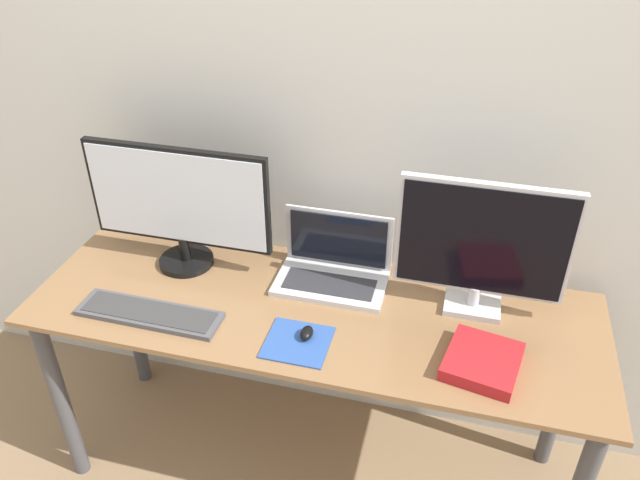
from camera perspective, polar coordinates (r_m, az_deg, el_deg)
The scene contains 9 objects.
wall_back at distance 1.96m, azimuth 2.07°, elevation 12.15°, with size 7.00×0.05×2.50m.
desk at distance 1.99m, azimuth -0.65°, elevation -8.97°, with size 1.74×0.59×0.74m.
monitor_left at distance 2.03m, azimuth -12.79°, elevation 3.25°, with size 0.60×0.18×0.42m.
monitor_right at distance 1.83m, azimuth 14.63°, elevation -0.47°, with size 0.49×0.12×0.43m.
laptop at distance 2.00m, azimuth 1.28°, elevation -2.28°, with size 0.35×0.21×0.22m.
keyboard at distance 1.94m, azimuth -15.33°, elevation -6.50°, with size 0.44×0.12×0.02m.
mousepad at distance 1.79m, azimuth -2.13°, elevation -9.32°, with size 0.18×0.17×0.00m.
mouse at distance 1.79m, azimuth -1.23°, elevation -8.51°, with size 0.04×0.06×0.03m.
book at distance 1.77m, azimuth 14.63°, elevation -10.69°, with size 0.22×0.24×0.04m.
Camera 1 is at (0.40, -1.13, 1.95)m, focal length 35.00 mm.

